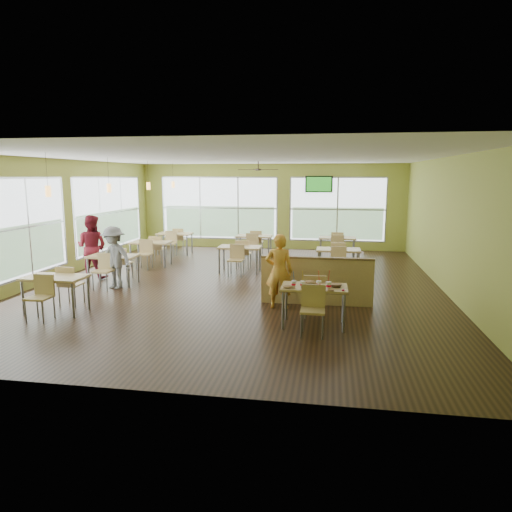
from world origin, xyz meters
name	(u,v)px	position (x,y,z in m)	size (l,w,h in m)	color
room	(239,222)	(0.00, 0.00, 1.60)	(12.00, 12.04, 3.20)	black
window_bays	(179,215)	(-2.65, 3.08, 1.48)	(9.24, 10.24, 2.38)	white
main_table	(314,293)	(2.00, -3.00, 0.63)	(1.22, 1.52, 0.87)	tan
half_wall_divider	(317,281)	(2.00, -1.55, 0.52)	(2.40, 0.14, 1.04)	tan
dining_tables	(216,249)	(-1.05, 1.71, 0.63)	(6.92, 8.72, 0.87)	tan
pendant_lights	(129,187)	(-3.20, 0.68, 2.45)	(0.11, 7.31, 0.86)	#2D2119
ceiling_fan	(258,169)	(0.00, 3.00, 2.95)	(1.25, 1.25, 0.29)	#2D2119
tv_backwall	(319,184)	(1.80, 5.90, 2.45)	(1.00, 0.07, 0.60)	black
man_plaid	(279,271)	(1.23, -1.95, 0.79)	(0.58, 0.38, 1.58)	#D85F18
patron_maroon	(92,247)	(-4.07, 0.05, 0.86)	(0.84, 0.65, 1.72)	maroon
patron_grey	(114,258)	(-2.96, -0.91, 0.77)	(1.00, 0.57, 1.54)	slate
cup_blue	(294,284)	(1.63, -3.16, 0.82)	(0.09, 0.09, 0.33)	white
cup_yellow	(303,284)	(1.80, -3.16, 0.82)	(0.09, 0.09, 0.34)	white
cup_red_near	(319,284)	(2.08, -3.11, 0.82)	(0.10, 0.10, 0.35)	white
cup_red_far	(329,285)	(2.26, -3.21, 0.83)	(0.11, 0.11, 0.38)	white
food_basket	(336,285)	(2.39, -2.98, 0.78)	(0.23, 0.23, 0.05)	black
ketchup_cup	(343,290)	(2.51, -3.26, 0.76)	(0.06, 0.06, 0.02)	#B0071D
wrapper_left	(288,287)	(1.53, -3.21, 0.77)	(0.18, 0.16, 0.05)	#A87A51
wrapper_mid	(310,282)	(1.92, -2.79, 0.78)	(0.23, 0.20, 0.06)	#A87A51
wrapper_right	(331,290)	(2.30, -3.30, 0.77)	(0.12, 0.11, 0.03)	#A87A51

